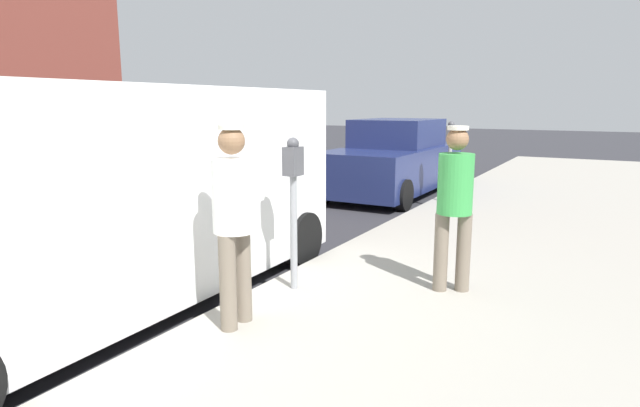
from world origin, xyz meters
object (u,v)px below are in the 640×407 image
object	(u,v)px
pedestrian_in_green	(455,199)
parked_sedan_ahead	(394,161)
parking_meter_near	(293,188)
pedestrian_in_white	(234,214)
parked_van	(106,192)
parking_meter_far	(450,148)

from	to	relation	value
pedestrian_in_green	parked_sedan_ahead	world-z (taller)	pedestrian_in_green
parking_meter_near	parked_sedan_ahead	distance (m)	6.89
pedestrian_in_white	parked_van	size ratio (longest dim) A/B	0.32
parked_sedan_ahead	parked_van	bearing A→B (deg)	-89.47
parking_meter_near	parking_meter_far	xyz separation A→B (m)	(0.00, 5.51, 0.00)
pedestrian_in_white	parked_van	xyz separation A→B (m)	(-1.56, 0.03, 0.04)
pedestrian_in_green	parked_van	xyz separation A→B (m)	(-2.90, -1.70, 0.07)
pedestrian_in_green	parking_meter_far	bearing A→B (deg)	106.27
parking_meter_near	parked_van	distance (m)	1.79
pedestrian_in_white	parked_van	bearing A→B (deg)	179.07
parking_meter_far	parked_van	distance (m)	6.67
parking_meter_far	pedestrian_in_green	world-z (taller)	pedestrian_in_green
pedestrian_in_green	pedestrian_in_white	bearing A→B (deg)	-127.95
parking_meter_near	parking_meter_far	bearing A→B (deg)	90.00
pedestrian_in_green	parked_sedan_ahead	distance (m)	6.69
pedestrian_in_green	parked_sedan_ahead	size ratio (longest dim) A/B	0.37
parking_meter_far	parked_van	xyz separation A→B (m)	(-1.50, -6.49, -0.03)
pedestrian_in_white	pedestrian_in_green	bearing A→B (deg)	52.05
pedestrian_in_green	parked_van	size ratio (longest dim) A/B	0.31
parked_sedan_ahead	parking_meter_far	bearing A→B (deg)	-36.96
parking_meter_far	pedestrian_in_green	bearing A→B (deg)	-73.73
parking_meter_near	parked_van	size ratio (longest dim) A/B	0.29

